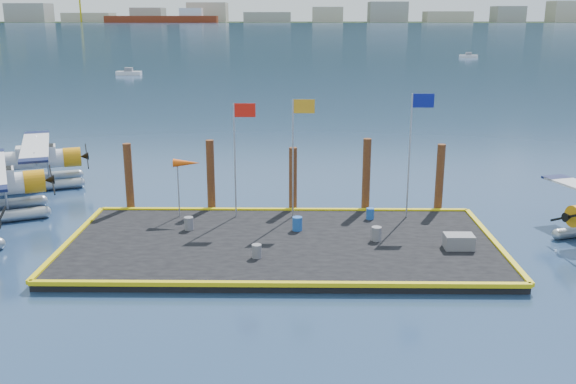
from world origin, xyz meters
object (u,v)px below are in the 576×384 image
drum_0 (189,223)px  piling_3 (366,177)px  drum_4 (370,214)px  crate (459,241)px  piling_0 (129,179)px  piling_1 (211,178)px  flagpole_yellow (297,140)px  piling_2 (293,182)px  seaplane_c (30,163)px  drum_3 (257,251)px  drum_2 (376,234)px  flagpole_blue (414,137)px  drum_5 (297,224)px  piling_4 (440,180)px  flagpole_red (239,142)px  windsock (186,164)px

drum_0 → piling_3: piling_3 is taller
drum_0 → drum_4: size_ratio=1.11×
crate → piling_0: piling_0 is taller
drum_0 → piling_1: 4.08m
flagpole_yellow → piling_2: bearing=97.2°
drum_0 → seaplane_c: bearing=140.8°
drum_3 → crate: 9.26m
drum_2 → crate: drum_2 is taller
flagpole_blue → piling_2: bearing=165.5°
drum_5 → piling_1: bearing=141.2°
seaplane_c → drum_5: 19.57m
drum_4 → drum_5: bearing=-153.9°
piling_4 → drum_3: bearing=-141.7°
drum_2 → flagpole_red: size_ratio=0.11×
drum_4 → piling_0: 13.26m
flagpole_blue → drum_5: bearing=-159.7°
flagpole_blue → drum_0: bearing=-169.1°
piling_2 → flagpole_blue: bearing=-14.5°
drum_4 → crate: bearing=-50.5°
drum_2 → piling_3: size_ratio=0.16×
flagpole_red → piling_0: 6.84m
drum_2 → piling_3: 5.43m
drum_4 → crate: crate is taller
flagpole_red → piling_1: bearing=136.8°
flagpole_blue → piling_1: size_ratio=1.55×
piling_0 → piling_1: size_ratio=0.95×
flagpole_blue → piling_1: 11.12m
piling_2 → drum_4: bearing=-25.6°
drum_4 → flagpole_red: size_ratio=0.10×
drum_0 → piling_1: bearing=80.3°
drum_5 → windsock: windsock is taller
flagpole_red → piling_0: (-6.21, 1.60, -2.40)m
seaplane_c → flagpole_blue: flagpole_blue is taller
piling_3 → flagpole_yellow: bearing=-157.2°
piling_0 → drum_4: bearing=-8.5°
crate → drum_2: bearing=164.4°
drum_5 → crate: drum_5 is taller
piling_3 → piling_4: (4.00, 0.00, -0.15)m
flagpole_blue → piling_0: (-15.20, 1.60, -2.69)m
drum_3 → drum_4: (5.60, 5.60, -0.01)m
drum_2 → drum_0: bearing=170.9°
piling_1 → piling_2: bearing=0.0°
crate → piling_4: (0.39, 6.26, 1.27)m
drum_4 → windsock: bearing=178.0°
flagpole_blue → flagpole_red: bearing=180.0°
drum_0 → piling_4: (13.15, 3.78, 1.28)m
piling_3 → piling_0: bearing=180.0°
drum_2 → piling_0: bearing=158.0°
flagpole_red → seaplane_c: bearing=152.4°
crate → piling_1: (-12.11, 6.26, 1.37)m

